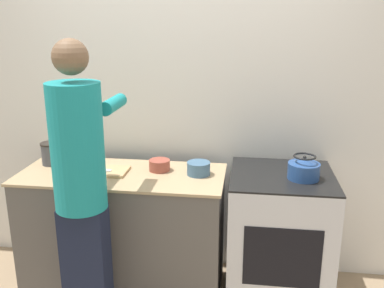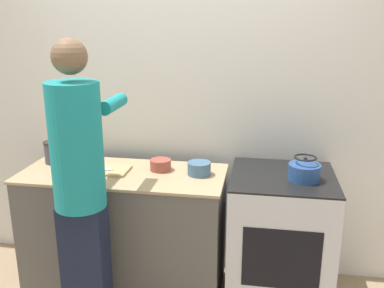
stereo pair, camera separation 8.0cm
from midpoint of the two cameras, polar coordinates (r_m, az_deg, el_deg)
wall_back at (r=3.15m, az=-0.08°, el=5.61°), size 8.00×0.05×2.60m
counter at (r=3.12m, az=-8.13°, el=-11.43°), size 1.39×0.59×0.89m
oven at (r=3.03m, az=12.32°, el=-12.26°), size 0.67×0.65×0.92m
person at (r=2.51m, az=-13.79°, el=-5.16°), size 0.33×0.57×1.80m
cutting_board at (r=2.98m, az=-11.02°, el=-3.41°), size 0.35×0.21×0.02m
knife at (r=2.98m, az=-12.04°, el=-3.26°), size 0.23×0.04×0.01m
kettle at (r=2.77m, az=15.56°, el=-3.38°), size 0.20×0.20×0.15m
bowl_prep at (r=2.94m, az=-3.45°, el=-2.79°), size 0.14×0.14×0.08m
bowl_mixing at (r=2.85m, az=1.76°, el=-3.28°), size 0.16×0.16×0.09m
canister_jar at (r=3.22m, az=-17.23°, el=-1.04°), size 0.14×0.14×0.16m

